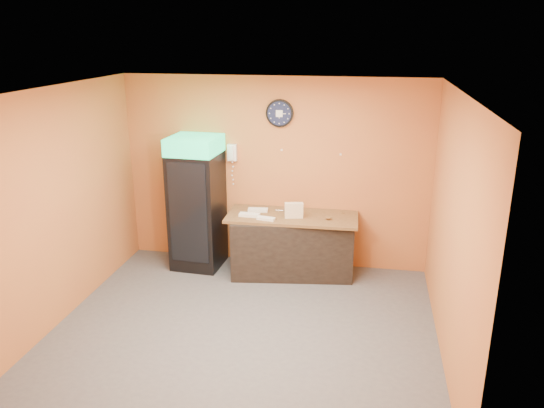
# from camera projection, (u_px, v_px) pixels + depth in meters

# --- Properties ---
(floor) EXTENTS (4.50, 4.50, 0.00)m
(floor) POSITION_uv_depth(u_px,v_px,m) (245.00, 328.00, 6.35)
(floor) COLOR #47474C
(floor) RESTS_ON ground
(back_wall) EXTENTS (4.50, 0.02, 2.80)m
(back_wall) POSITION_uv_depth(u_px,v_px,m) (275.00, 173.00, 7.79)
(back_wall) COLOR #C07136
(back_wall) RESTS_ON floor
(left_wall) EXTENTS (0.02, 4.00, 2.80)m
(left_wall) POSITION_uv_depth(u_px,v_px,m) (59.00, 206.00, 6.31)
(left_wall) COLOR #C07136
(left_wall) RESTS_ON floor
(right_wall) EXTENTS (0.02, 4.00, 2.80)m
(right_wall) POSITION_uv_depth(u_px,v_px,m) (453.00, 231.00, 5.52)
(right_wall) COLOR #C07136
(right_wall) RESTS_ON floor
(ceiling) EXTENTS (4.50, 4.00, 0.02)m
(ceiling) POSITION_uv_depth(u_px,v_px,m) (241.00, 91.00, 5.48)
(ceiling) COLOR white
(ceiling) RESTS_ON back_wall
(beverage_cooler) EXTENTS (0.73, 0.74, 1.97)m
(beverage_cooler) POSITION_uv_depth(u_px,v_px,m) (196.00, 205.00, 7.75)
(beverage_cooler) COLOR black
(beverage_cooler) RESTS_ON floor
(prep_counter) EXTENTS (1.79, 0.99, 0.85)m
(prep_counter) POSITION_uv_depth(u_px,v_px,m) (292.00, 246.00, 7.68)
(prep_counter) COLOR black
(prep_counter) RESTS_ON floor
(wall_clock) EXTENTS (0.39, 0.06, 0.39)m
(wall_clock) POSITION_uv_depth(u_px,v_px,m) (280.00, 113.00, 7.47)
(wall_clock) COLOR black
(wall_clock) RESTS_ON back_wall
(wall_phone) EXTENTS (0.13, 0.11, 0.24)m
(wall_phone) POSITION_uv_depth(u_px,v_px,m) (232.00, 153.00, 7.75)
(wall_phone) COLOR white
(wall_phone) RESTS_ON back_wall
(butcher_paper) EXTENTS (1.88, 0.83, 0.04)m
(butcher_paper) POSITION_uv_depth(u_px,v_px,m) (292.00, 217.00, 7.54)
(butcher_paper) COLOR brown
(butcher_paper) RESTS_ON prep_counter
(sub_roll_stack) EXTENTS (0.27, 0.14, 0.22)m
(sub_roll_stack) POSITION_uv_depth(u_px,v_px,m) (294.00, 210.00, 7.41)
(sub_roll_stack) COLOR beige
(sub_roll_stack) RESTS_ON butcher_paper
(wrapped_sandwich_left) EXTENTS (0.29, 0.12, 0.04)m
(wrapped_sandwich_left) POSITION_uv_depth(u_px,v_px,m) (249.00, 215.00, 7.49)
(wrapped_sandwich_left) COLOR white
(wrapped_sandwich_left) RESTS_ON butcher_paper
(wrapped_sandwich_mid) EXTENTS (0.26, 0.14, 0.04)m
(wrapped_sandwich_mid) POSITION_uv_depth(u_px,v_px,m) (266.00, 219.00, 7.35)
(wrapped_sandwich_mid) COLOR white
(wrapped_sandwich_mid) RESTS_ON butcher_paper
(wrapped_sandwich_right) EXTENTS (0.30, 0.14, 0.04)m
(wrapped_sandwich_right) POSITION_uv_depth(u_px,v_px,m) (258.00, 210.00, 7.70)
(wrapped_sandwich_right) COLOR white
(wrapped_sandwich_right) RESTS_ON butcher_paper
(kitchen_tool) EXTENTS (0.06, 0.06, 0.06)m
(kitchen_tool) POSITION_uv_depth(u_px,v_px,m) (285.00, 210.00, 7.69)
(kitchen_tool) COLOR silver
(kitchen_tool) RESTS_ON butcher_paper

